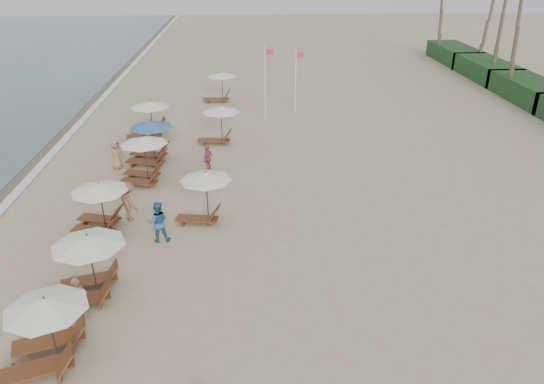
{
  "coord_description": "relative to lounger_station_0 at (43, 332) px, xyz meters",
  "views": [
    {
      "loc": [
        -0.15,
        -14.97,
        10.62
      ],
      "look_at": [
        1.0,
        4.22,
        1.3
      ],
      "focal_mm": 33.17,
      "sensor_mm": 36.0,
      "label": 1
    }
  ],
  "objects": [
    {
      "name": "ground",
      "position": [
        5.85,
        3.81,
        -1.08
      ],
      "size": [
        160.0,
        160.0,
        0.0
      ],
      "primitive_type": "plane",
      "color": "tan",
      "rests_on": "ground"
    },
    {
      "name": "wet_sand_band",
      "position": [
        -6.65,
        13.81,
        -1.08
      ],
      "size": [
        3.2,
        140.0,
        0.01
      ],
      "primitive_type": "cube",
      "color": "#6B5E4C",
      "rests_on": "ground"
    },
    {
      "name": "foam_line",
      "position": [
        -5.35,
        13.81,
        -1.07
      ],
      "size": [
        0.5,
        140.0,
        0.02
      ],
      "primitive_type": "cube",
      "color": "white",
      "rests_on": "ground"
    },
    {
      "name": "lounger_station_0",
      "position": [
        0.0,
        0.0,
        0.0
      ],
      "size": [
        2.7,
        2.52,
        2.2
      ],
      "color": "brown",
      "rests_on": "ground"
    },
    {
      "name": "lounger_station_1",
      "position": [
        0.39,
        3.02,
        0.16
      ],
      "size": [
        2.65,
        2.4,
        2.34
      ],
      "color": "brown",
      "rests_on": "ground"
    },
    {
      "name": "lounger_station_2",
      "position": [
        -0.38,
        7.55,
        0.08
      ],
      "size": [
        2.55,
        2.32,
        2.13
      ],
      "color": "brown",
      "rests_on": "ground"
    },
    {
      "name": "lounger_station_3",
      "position": [
        0.63,
        12.28,
        0.18
      ],
      "size": [
        2.58,
        2.33,
        2.39
      ],
      "color": "brown",
      "rests_on": "ground"
    },
    {
      "name": "lounger_station_4",
      "position": [
        0.52,
        14.9,
        0.07
      ],
      "size": [
        2.76,
        2.45,
        2.36
      ],
      "color": "brown",
      "rests_on": "ground"
    },
    {
      "name": "lounger_station_5",
      "position": [
        -0.24,
        19.24,
        -0.0
      ],
      "size": [
        2.81,
        2.46,
        2.23
      ],
      "color": "brown",
      "rests_on": "ground"
    },
    {
      "name": "inland_station_0",
      "position": [
        3.91,
        8.03,
        0.38
      ],
      "size": [
        2.58,
        2.24,
        2.22
      ],
      "color": "brown",
      "rests_on": "ground"
    },
    {
      "name": "inland_station_1",
      "position": [
        4.2,
        17.79,
        0.31
      ],
      "size": [
        2.66,
        2.24,
        2.22
      ],
      "color": "brown",
      "rests_on": "ground"
    },
    {
      "name": "inland_station_2",
      "position": [
        3.95,
        27.01,
        0.28
      ],
      "size": [
        2.7,
        2.24,
        2.22
      ],
      "color": "brown",
      "rests_on": "ground"
    },
    {
      "name": "beachgoer_near",
      "position": [
        0.43,
        1.81,
        -0.32
      ],
      "size": [
        0.6,
        0.43,
        1.53
      ],
      "primitive_type": "imported",
      "rotation": [
        0.0,
        0.0,
        0.13
      ],
      "color": "#A8785B",
      "rests_on": "ground"
    },
    {
      "name": "beachgoer_mid_a",
      "position": [
        2.22,
        6.48,
        -0.22
      ],
      "size": [
        0.91,
        0.75,
        1.73
      ],
      "primitive_type": "imported",
      "rotation": [
        0.0,
        0.0,
        3.25
      ],
      "color": "#305C90",
      "rests_on": "ground"
    },
    {
      "name": "beachgoer_mid_b",
      "position": [
        0.71,
        8.32,
        -0.2
      ],
      "size": [
        1.25,
        1.28,
        1.77
      ],
      "primitive_type": "imported",
      "rotation": [
        0.0,
        0.0,
        2.31
      ],
      "color": "brown",
      "rests_on": "ground"
    },
    {
      "name": "beachgoer_far_a",
      "position": [
        3.8,
        13.4,
        -0.34
      ],
      "size": [
        0.68,
        0.94,
        1.48
      ],
      "primitive_type": "imported",
      "rotation": [
        0.0,
        0.0,
        4.3
      ],
      "color": "#B0465A",
      "rests_on": "ground"
    },
    {
      "name": "beachgoer_far_b",
      "position": [
        -1.07,
        14.13,
        -0.28
      ],
      "size": [
        0.88,
        0.92,
        1.59
      ],
      "primitive_type": "imported",
      "rotation": [
        0.0,
        0.0,
        0.89
      ],
      "color": "#AB725D",
      "rests_on": "ground"
    },
    {
      "name": "flag_pole_near",
      "position": [
        7.29,
        22.53,
        1.63
      ],
      "size": [
        0.6,
        0.08,
        4.92
      ],
      "color": "silver",
      "rests_on": "ground"
    },
    {
      "name": "flag_pole_far",
      "position": [
        9.48,
        23.74,
        1.39
      ],
      "size": [
        0.6,
        0.08,
        4.44
      ],
      "color": "silver",
      "rests_on": "ground"
    }
  ]
}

